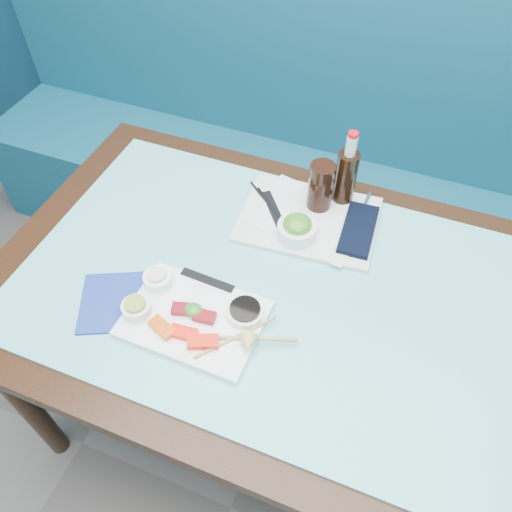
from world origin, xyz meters
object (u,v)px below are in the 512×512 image
(cola_glass, at_px, (321,186))
(blue_napkin, at_px, (117,302))
(cola_bottle_body, at_px, (345,179))
(seaweed_bowl, at_px, (297,231))
(dining_table, at_px, (273,306))
(serving_tray, at_px, (308,219))
(booth_bench, at_px, (343,186))
(sashimi_plate, at_px, (194,319))

(cola_glass, xyz_separation_m, blue_napkin, (-0.35, -0.47, -0.08))
(cola_glass, bearing_deg, cola_bottle_body, 44.03)
(seaweed_bowl, bearing_deg, cola_bottle_body, 68.11)
(dining_table, relative_size, seaweed_bowl, 13.96)
(seaweed_bowl, xyz_separation_m, cola_bottle_body, (0.07, 0.18, 0.05))
(serving_tray, xyz_separation_m, blue_napkin, (-0.34, -0.42, -0.00))
(seaweed_bowl, distance_m, blue_napkin, 0.47)
(cola_bottle_body, distance_m, blue_napkin, 0.66)
(booth_bench, distance_m, cola_bottle_body, 0.69)
(sashimi_plate, distance_m, serving_tray, 0.42)
(cola_glass, distance_m, cola_bottle_body, 0.07)
(sashimi_plate, distance_m, blue_napkin, 0.19)
(sashimi_plate, distance_m, seaweed_bowl, 0.35)
(sashimi_plate, relative_size, seaweed_bowl, 3.07)
(seaweed_bowl, bearing_deg, blue_napkin, -133.68)
(sashimi_plate, xyz_separation_m, blue_napkin, (-0.19, -0.02, -0.00))
(sashimi_plate, distance_m, cola_glass, 0.48)
(dining_table, height_order, blue_napkin, blue_napkin)
(seaweed_bowl, bearing_deg, serving_tray, 82.41)
(booth_bench, xyz_separation_m, seaweed_bowl, (0.00, -0.68, 0.42))
(dining_table, bearing_deg, cola_bottle_body, 77.52)
(seaweed_bowl, xyz_separation_m, cola_glass, (0.02, 0.13, 0.05))
(dining_table, bearing_deg, sashimi_plate, -129.70)
(sashimi_plate, height_order, seaweed_bowl, seaweed_bowl)
(booth_bench, distance_m, blue_napkin, 1.14)
(sashimi_plate, relative_size, cola_bottle_body, 1.86)
(dining_table, xyz_separation_m, sashimi_plate, (-0.13, -0.16, 0.10))
(cola_bottle_body, bearing_deg, serving_tray, -120.62)
(serving_tray, bearing_deg, cola_glass, 75.38)
(sashimi_plate, height_order, serving_tray, sashimi_plate)
(dining_table, xyz_separation_m, blue_napkin, (-0.32, -0.18, 0.09))
(sashimi_plate, relative_size, blue_napkin, 1.82)
(serving_tray, height_order, cola_bottle_body, cola_bottle_body)
(sashimi_plate, height_order, cola_glass, cola_glass)
(dining_table, height_order, seaweed_bowl, seaweed_bowl)
(sashimi_plate, distance_m, cola_bottle_body, 0.55)
(serving_tray, xyz_separation_m, cola_bottle_body, (0.06, 0.11, 0.08))
(seaweed_bowl, bearing_deg, dining_table, -90.99)
(booth_bench, relative_size, blue_napkin, 17.71)
(serving_tray, relative_size, blue_napkin, 2.12)
(sashimi_plate, bearing_deg, dining_table, 51.28)
(seaweed_bowl, bearing_deg, cola_glass, 81.25)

